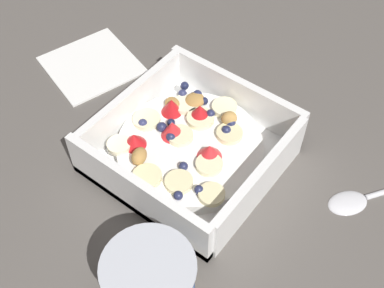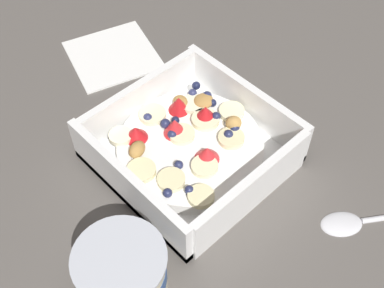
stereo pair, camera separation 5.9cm
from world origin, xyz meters
name	(u,v)px [view 2 (the right image)]	position (x,y,z in m)	size (l,w,h in m)	color
ground_plane	(179,167)	(0.00, 0.00, 0.00)	(2.40, 2.40, 0.00)	#56514C
fruit_bowl	(191,147)	(0.00, -0.02, 0.02)	(0.20, 0.20, 0.06)	white
spoon	(365,219)	(-0.20, -0.10, 0.00)	(0.11, 0.15, 0.01)	silver
yogurt_cup	(123,273)	(-0.08, 0.14, 0.04)	(0.09, 0.09, 0.07)	beige
folded_napkin	(113,55)	(0.22, -0.07, 0.00)	(0.12, 0.12, 0.01)	white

